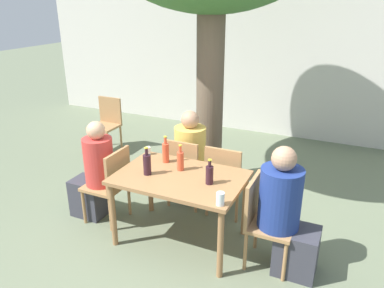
{
  "coord_description": "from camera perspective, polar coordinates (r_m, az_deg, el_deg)",
  "views": [
    {
      "loc": [
        1.57,
        -3.13,
        2.52
      ],
      "look_at": [
        0.0,
        0.3,
        1.03
      ],
      "focal_mm": 35.0,
      "sensor_mm": 36.0,
      "label": 1
    }
  ],
  "objects": [
    {
      "name": "ground_plane",
      "position": [
        4.31,
        -1.71,
        -14.2
      ],
      "size": [
        30.0,
        30.0,
        0.0
      ],
      "primitive_type": "plane",
      "color": "#667056"
    },
    {
      "name": "cafe_building_wall",
      "position": [
        7.25,
        12.09,
        12.22
      ],
      "size": [
        10.0,
        0.08,
        2.8
      ],
      "color": "beige",
      "rests_on": "ground_plane"
    },
    {
      "name": "dining_table_front",
      "position": [
        3.95,
        -1.82,
        -6.08
      ],
      "size": [
        1.33,
        0.89,
        0.78
      ],
      "color": "#996B42",
      "rests_on": "ground_plane"
    },
    {
      "name": "patio_chair_0",
      "position": [
        4.46,
        -12.25,
        -5.6
      ],
      "size": [
        0.44,
        0.44,
        0.92
      ],
      "rotation": [
        0.0,
        0.0,
        -1.57
      ],
      "color": "#A87A4C",
      "rests_on": "ground_plane"
    },
    {
      "name": "patio_chair_1",
      "position": [
        3.77,
        10.75,
        -10.85
      ],
      "size": [
        0.44,
        0.44,
        0.92
      ],
      "rotation": [
        0.0,
        0.0,
        1.57
      ],
      "color": "#A87A4C",
      "rests_on": "ground_plane"
    },
    {
      "name": "patio_chair_2",
      "position": [
        4.67,
        -1.04,
        -3.75
      ],
      "size": [
        0.44,
        0.44,
        0.92
      ],
      "rotation": [
        0.0,
        0.0,
        3.14
      ],
      "color": "#A87A4C",
      "rests_on": "ground_plane"
    },
    {
      "name": "patio_chair_3",
      "position": [
        4.49,
        5.11,
        -4.95
      ],
      "size": [
        0.44,
        0.44,
        0.92
      ],
      "rotation": [
        0.0,
        0.0,
        3.14
      ],
      "color": "#A87A4C",
      "rests_on": "ground_plane"
    },
    {
      "name": "patio_chair_4",
      "position": [
        6.61,
        -12.81,
        3.43
      ],
      "size": [
        0.44,
        0.44,
        0.92
      ],
      "color": "#A87A4C",
      "rests_on": "ground_plane"
    },
    {
      "name": "person_seated_0",
      "position": [
        4.58,
        -14.65,
        -4.64
      ],
      "size": [
        0.57,
        0.34,
        1.23
      ],
      "rotation": [
        0.0,
        0.0,
        -1.57
      ],
      "color": "#383842",
      "rests_on": "ground_plane"
    },
    {
      "name": "person_seated_1",
      "position": [
        3.7,
        14.23,
        -10.61
      ],
      "size": [
        0.6,
        0.4,
        1.28
      ],
      "rotation": [
        0.0,
        0.0,
        1.57
      ],
      "color": "#383842",
      "rests_on": "ground_plane"
    },
    {
      "name": "person_seated_2",
      "position": [
        4.84,
        0.12,
        -2.28
      ],
      "size": [
        0.4,
        0.6,
        1.23
      ],
      "rotation": [
        0.0,
        0.0,
        3.14
      ],
      "color": "#383842",
      "rests_on": "ground_plane"
    },
    {
      "name": "soda_bottle_0",
      "position": [
        4.19,
        -4.03,
        -1.23
      ],
      "size": [
        0.08,
        0.08,
        0.31
      ],
      "color": "#DB4C2D",
      "rests_on": "dining_table_front"
    },
    {
      "name": "wine_bottle_1",
      "position": [
        3.92,
        -6.86,
        -3.03
      ],
      "size": [
        0.08,
        0.08,
        0.31
      ],
      "color": "#331923",
      "rests_on": "dining_table_front"
    },
    {
      "name": "wine_bottle_2",
      "position": [
        3.71,
        2.68,
        -4.64
      ],
      "size": [
        0.08,
        0.08,
        0.26
      ],
      "color": "#331923",
      "rests_on": "dining_table_front"
    },
    {
      "name": "soda_bottle_3",
      "position": [
        3.99,
        -1.78,
        -2.5
      ],
      "size": [
        0.07,
        0.07,
        0.29
      ],
      "color": "#DB4C2D",
      "rests_on": "dining_table_front"
    },
    {
      "name": "drinking_glass_0",
      "position": [
        4.44,
        -6.73,
        -1.02
      ],
      "size": [
        0.06,
        0.06,
        0.09
      ],
      "color": "silver",
      "rests_on": "dining_table_front"
    },
    {
      "name": "drinking_glass_1",
      "position": [
        3.37,
        4.34,
        -8.33
      ],
      "size": [
        0.08,
        0.08,
        0.12
      ],
      "color": "white",
      "rests_on": "dining_table_front"
    }
  ]
}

